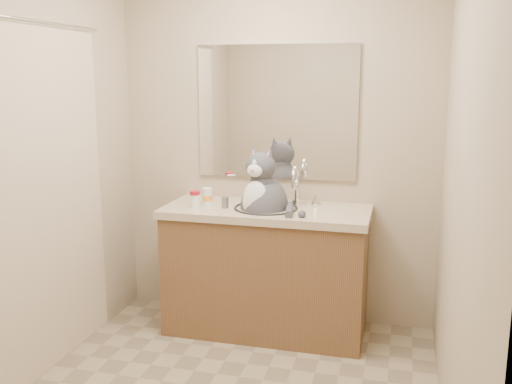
# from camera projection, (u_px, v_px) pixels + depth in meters

# --- Properties ---
(room) EXTENTS (2.22, 2.52, 2.42)m
(room) POSITION_uv_depth(u_px,v_px,m) (220.00, 181.00, 2.73)
(room) COLOR gray
(room) RESTS_ON ground
(vanity) EXTENTS (1.34, 0.59, 1.12)m
(vanity) POSITION_uv_depth(u_px,v_px,m) (266.00, 267.00, 3.79)
(vanity) COLOR brown
(vanity) RESTS_ON ground
(mirror) EXTENTS (1.10, 0.02, 0.90)m
(mirror) POSITION_uv_depth(u_px,v_px,m) (276.00, 112.00, 3.85)
(mirror) COLOR white
(mirror) RESTS_ON room
(shower_curtain) EXTENTS (0.02, 1.30, 1.93)m
(shower_curtain) POSITION_uv_depth(u_px,v_px,m) (43.00, 199.00, 3.12)
(shower_curtain) COLOR beige
(shower_curtain) RESTS_ON ground
(cat) EXTENTS (0.43, 0.45, 0.62)m
(cat) POSITION_uv_depth(u_px,v_px,m) (264.00, 202.00, 3.68)
(cat) COLOR #494A4E
(cat) RESTS_ON vanity
(pill_bottle_redcap) EXTENTS (0.07, 0.07, 0.11)m
(pill_bottle_redcap) POSITION_uv_depth(u_px,v_px,m) (195.00, 199.00, 3.70)
(pill_bottle_redcap) COLOR white
(pill_bottle_redcap) RESTS_ON vanity
(pill_bottle_orange) EXTENTS (0.08, 0.08, 0.11)m
(pill_bottle_orange) POSITION_uv_depth(u_px,v_px,m) (207.00, 197.00, 3.79)
(pill_bottle_orange) COLOR white
(pill_bottle_orange) RESTS_ON vanity
(grey_canister) EXTENTS (0.05, 0.05, 0.07)m
(grey_canister) POSITION_uv_depth(u_px,v_px,m) (225.00, 202.00, 3.70)
(grey_canister) COLOR slate
(grey_canister) RESTS_ON vanity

